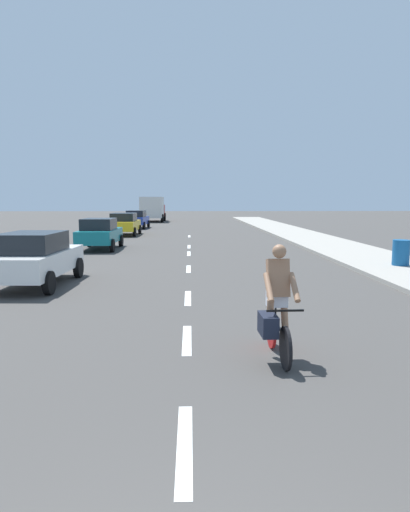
% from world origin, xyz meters
% --- Properties ---
extents(ground_plane, '(160.00, 160.00, 0.00)m').
position_xyz_m(ground_plane, '(0.00, 20.00, 0.00)').
color(ground_plane, '#423F3D').
extents(sidewalk_strip, '(3.60, 80.00, 0.14)m').
position_xyz_m(sidewalk_strip, '(7.64, 22.00, 0.07)').
color(sidewalk_strip, '#9E998E').
rests_on(sidewalk_strip, ground).
extents(lane_stripe_1, '(0.16, 1.80, 0.01)m').
position_xyz_m(lane_stripe_1, '(0.00, 3.05, 0.00)').
color(lane_stripe_1, white).
rests_on(lane_stripe_1, ground).
extents(lane_stripe_2, '(0.16, 1.80, 0.01)m').
position_xyz_m(lane_stripe_2, '(0.00, 6.70, 0.00)').
color(lane_stripe_2, white).
rests_on(lane_stripe_2, ground).
extents(lane_stripe_3, '(0.16, 1.80, 0.01)m').
position_xyz_m(lane_stripe_3, '(0.00, 10.26, 0.00)').
color(lane_stripe_3, white).
rests_on(lane_stripe_3, ground).
extents(lane_stripe_4, '(0.16, 1.80, 0.01)m').
position_xyz_m(lane_stripe_4, '(0.00, 15.29, 0.00)').
color(lane_stripe_4, white).
rests_on(lane_stripe_4, ground).
extents(lane_stripe_5, '(0.16, 1.80, 0.01)m').
position_xyz_m(lane_stripe_5, '(0.00, 20.15, 0.00)').
color(lane_stripe_5, white).
rests_on(lane_stripe_5, ground).
extents(lane_stripe_6, '(0.16, 1.80, 0.01)m').
position_xyz_m(lane_stripe_6, '(0.00, 23.35, 0.00)').
color(lane_stripe_6, white).
rests_on(lane_stripe_6, ground).
extents(lane_stripe_7, '(0.16, 1.80, 0.01)m').
position_xyz_m(lane_stripe_7, '(0.00, 30.45, 0.00)').
color(lane_stripe_7, white).
rests_on(lane_stripe_7, ground).
extents(cyclist, '(0.63, 1.71, 1.82)m').
position_xyz_m(cyclist, '(1.40, 5.64, 0.83)').
color(cyclist, black).
rests_on(cyclist, ground).
extents(parked_car_white, '(2.04, 4.17, 1.57)m').
position_xyz_m(parked_car_white, '(-4.48, 12.16, 0.84)').
color(parked_car_white, white).
rests_on(parked_car_white, ground).
extents(parked_car_teal, '(1.89, 4.04, 1.57)m').
position_xyz_m(parked_car_teal, '(-4.51, 22.15, 0.84)').
color(parked_car_teal, '#14727A').
rests_on(parked_car_teal, ground).
extents(parked_car_yellow, '(2.03, 4.30, 1.57)m').
position_xyz_m(parked_car_yellow, '(-4.58, 31.55, 0.84)').
color(parked_car_yellow, gold).
rests_on(parked_car_yellow, ground).
extents(parked_car_blue, '(2.01, 4.01, 1.57)m').
position_xyz_m(parked_car_blue, '(-4.59, 39.37, 0.84)').
color(parked_car_blue, '#1E389E').
rests_on(parked_car_blue, ground).
extents(delivery_truck, '(2.71, 6.26, 2.80)m').
position_xyz_m(delivery_truck, '(-4.19, 51.89, 1.50)').
color(delivery_truck, maroon).
rests_on(delivery_truck, ground).
extents(trash_bin_far, '(0.60, 0.60, 0.92)m').
position_xyz_m(trash_bin_far, '(7.69, 15.03, 0.60)').
color(trash_bin_far, '#14518C').
rests_on(trash_bin_far, sidewalk_strip).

